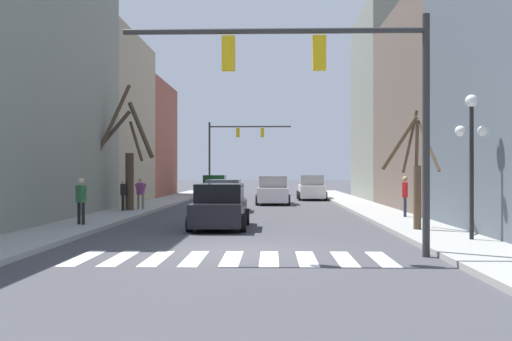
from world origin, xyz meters
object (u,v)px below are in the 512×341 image
object	(u,v)px
car_parked_left_near	(311,188)
car_parked_right_near	(224,196)
traffic_signal_far	(233,142)
street_lamp_right_corner	(472,137)
pedestrian_crossing_street	(81,197)
car_parked_left_mid	(220,207)
street_tree_left_far	(414,173)
traffic_signal_near	(334,79)
street_tree_right_near	(127,157)
car_parked_right_far	(215,186)
pedestrian_on_right_sidewalk	(123,192)
pedestrian_on_left_sidewalk	(141,191)
pedestrian_near_right_corner	(405,193)
car_parked_left_far	(273,191)

from	to	relation	value
car_parked_left_near	car_parked_right_near	bearing A→B (deg)	156.93
traffic_signal_far	car_parked_right_near	distance (m)	23.73
street_lamp_right_corner	pedestrian_crossing_street	size ratio (longest dim) A/B	2.44
car_parked_left_mid	car_parked_right_near	distance (m)	9.22
car_parked_right_near	street_tree_left_far	distance (m)	13.11
traffic_signal_near	street_tree_right_near	bearing A→B (deg)	120.41
car_parked_right_far	pedestrian_on_right_sidewalk	world-z (taller)	car_parked_right_far
pedestrian_on_left_sidewalk	street_tree_left_far	size ratio (longest dim) A/B	0.39
pedestrian_crossing_street	pedestrian_near_right_corner	world-z (taller)	pedestrian_near_right_corner
street_tree_left_far	traffic_signal_near	bearing A→B (deg)	-120.57
pedestrian_on_right_sidewalk	pedestrian_near_right_corner	size ratio (longest dim) A/B	0.90
car_parked_left_far	car_parked_right_near	world-z (taller)	car_parked_left_far
car_parked_right_far	pedestrian_on_right_sidewalk	distance (m)	20.41
street_lamp_right_corner	car_parked_left_near	distance (m)	26.79
car_parked_left_near	traffic_signal_near	bearing A→B (deg)	177.30
street_tree_left_far	street_lamp_right_corner	bearing A→B (deg)	-73.65
car_parked_left_near	pedestrian_on_left_sidewalk	bearing A→B (deg)	144.03
car_parked_left_near	pedestrian_on_right_sidewalk	distance (m)	17.65
traffic_signal_near	street_lamp_right_corner	size ratio (longest dim) A/B	1.82
street_tree_right_near	street_lamp_right_corner	bearing A→B (deg)	-43.72
car_parked_left_far	pedestrian_on_left_sidewalk	size ratio (longest dim) A/B	2.85
car_parked_right_far	street_tree_left_far	distance (m)	30.91
street_lamp_right_corner	pedestrian_crossing_street	xyz separation A→B (m)	(-12.69, 4.43, -1.94)
car_parked_right_far	pedestrian_crossing_street	world-z (taller)	pedestrian_crossing_street
traffic_signal_near	pedestrian_on_right_sidewalk	size ratio (longest dim) A/B	4.83
car_parked_left_near	pedestrian_on_left_sidewalk	xyz separation A→B (m)	(-9.63, -13.27, 0.26)
car_parked_right_far	car_parked_left_near	bearing A→B (deg)	-127.60
car_parked_right_far	pedestrian_on_left_sidewalk	size ratio (longest dim) A/B	2.80
car_parked_left_mid	pedestrian_near_right_corner	world-z (taller)	pedestrian_near_right_corner
traffic_signal_near	car_parked_right_far	size ratio (longest dim) A/B	1.70
car_parked_left_far	pedestrian_on_right_sidewalk	size ratio (longest dim) A/B	2.89
traffic_signal_near	street_tree_right_near	size ratio (longest dim) A/B	1.20
car_parked_right_near	street_tree_right_near	bearing A→B (deg)	-72.19
car_parked_left_near	street_tree_right_near	xyz separation A→B (m)	(-10.10, -14.18, 1.98)
car_parked_right_near	pedestrian_on_right_sidewalk	distance (m)	5.17
car_parked_left_near	street_tree_left_far	xyz separation A→B (m)	(1.93, -23.48, 1.19)
car_parked_left_mid	street_tree_right_near	world-z (taller)	street_tree_right_near
traffic_signal_near	pedestrian_on_right_sidewalk	world-z (taller)	traffic_signal_near
car_parked_left_far	pedestrian_on_left_sidewalk	world-z (taller)	car_parked_left_far
street_lamp_right_corner	pedestrian_on_left_sidewalk	distance (m)	18.31
traffic_signal_far	pedestrian_near_right_corner	size ratio (longest dim) A/B	4.35
street_lamp_right_corner	car_parked_left_far	xyz separation A→B (m)	(-5.66, 20.73, -2.26)
traffic_signal_near	car_parked_left_far	world-z (taller)	traffic_signal_near
car_parked_left_far	car_parked_right_far	bearing A→B (deg)	22.36
car_parked_right_far	street_tree_right_near	size ratio (longest dim) A/B	0.70
traffic_signal_near	pedestrian_on_left_sidewalk	size ratio (longest dim) A/B	4.76
traffic_signal_far	pedestrian_near_right_corner	world-z (taller)	traffic_signal_far
traffic_signal_far	street_lamp_right_corner	distance (m)	38.41
car_parked_left_far	street_tree_right_near	bearing A→B (deg)	139.00
car_parked_left_mid	pedestrian_crossing_street	distance (m)	5.09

